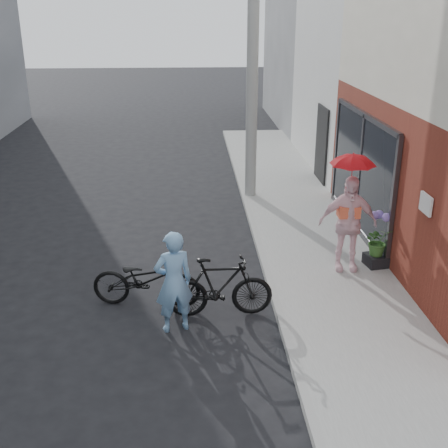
{
  "coord_description": "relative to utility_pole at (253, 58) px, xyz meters",
  "views": [
    {
      "loc": [
        -0.43,
        -7.7,
        4.63
      ],
      "look_at": [
        0.14,
        1.39,
        1.1
      ],
      "focal_mm": 45.0,
      "sensor_mm": 36.0,
      "label": 1
    }
  ],
  "objects": [
    {
      "name": "planter",
      "position": [
        1.9,
        -4.39,
        -3.28
      ],
      "size": [
        0.46,
        0.46,
        0.21
      ],
      "primitive_type": "cube",
      "rotation": [
        0.0,
        0.0,
        0.17
      ],
      "color": "black",
      "rests_on": "sidewalk"
    },
    {
      "name": "sidewalk",
      "position": [
        1.0,
        -4.0,
        -3.44
      ],
      "size": [
        2.2,
        24.0,
        0.12
      ],
      "primitive_type": "cube",
      "color": "gray",
      "rests_on": "ground"
    },
    {
      "name": "officer",
      "position": [
        -1.81,
        -6.2,
        -2.69
      ],
      "size": [
        0.68,
        0.54,
        1.62
      ],
      "primitive_type": "imported",
      "rotation": [
        0.0,
        0.0,
        3.43
      ],
      "color": "#73A2CD",
      "rests_on": "ground"
    },
    {
      "name": "ground",
      "position": [
        -1.1,
        -6.0,
        -3.5
      ],
      "size": [
        80.0,
        80.0,
        0.0
      ],
      "primitive_type": "plane",
      "color": "black",
      "rests_on": "ground"
    },
    {
      "name": "bike_left",
      "position": [
        -2.29,
        -5.41,
        -3.03
      ],
      "size": [
        1.85,
        0.87,
        0.94
      ],
      "primitive_type": "imported",
      "rotation": [
        0.0,
        0.0,
        1.43
      ],
      "color": "black",
      "rests_on": "ground"
    },
    {
      "name": "parasol",
      "position": [
        1.27,
        -4.48,
        -1.27
      ],
      "size": [
        0.76,
        0.76,
        0.67
      ],
      "primitive_type": "imported",
      "color": "red",
      "rests_on": "kimono_woman"
    },
    {
      "name": "potted_plant",
      "position": [
        1.9,
        -4.39,
        -2.9
      ],
      "size": [
        0.49,
        0.43,
        0.55
      ],
      "primitive_type": "imported",
      "color": "#3A6A2A",
      "rests_on": "planter"
    },
    {
      "name": "kimono_woman",
      "position": [
        1.27,
        -4.48,
        -2.49
      ],
      "size": [
        1.07,
        0.52,
        1.77
      ],
      "primitive_type": "imported",
      "rotation": [
        0.0,
        0.0,
        -0.09
      ],
      "color": "#FCD3DC",
      "rests_on": "sidewalk"
    },
    {
      "name": "curb",
      "position": [
        -0.16,
        -4.0,
        -3.44
      ],
      "size": [
        0.12,
        24.0,
        0.12
      ],
      "primitive_type": "cube",
      "color": "#9E9E99",
      "rests_on": "ground"
    },
    {
      "name": "east_building_far",
      "position": [
        6.1,
        10.0,
        0.0
      ],
      "size": [
        8.0,
        8.0,
        7.0
      ],
      "primitive_type": "cube",
      "color": "slate",
      "rests_on": "ground"
    },
    {
      "name": "utility_pole",
      "position": [
        0.0,
        0.0,
        0.0
      ],
      "size": [
        0.28,
        0.28,
        7.0
      ],
      "primitive_type": "cylinder",
      "color": "#9E9E99",
      "rests_on": "ground"
    },
    {
      "name": "bike_right",
      "position": [
        -1.11,
        -5.82,
        -2.99
      ],
      "size": [
        1.69,
        0.51,
        1.01
      ],
      "primitive_type": "imported",
      "rotation": [
        0.0,
        0.0,
        1.59
      ],
      "color": "black",
      "rests_on": "ground"
    }
  ]
}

